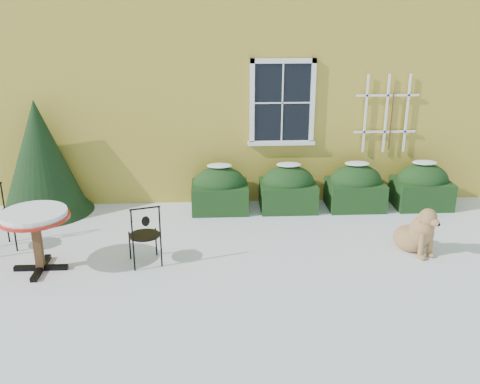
{
  "coord_description": "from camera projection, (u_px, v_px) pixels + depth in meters",
  "views": [
    {
      "loc": [
        -0.43,
        -7.0,
        3.71
      ],
      "look_at": [
        0.0,
        1.0,
        0.9
      ],
      "focal_mm": 40.0,
      "sensor_mm": 36.0,
      "label": 1
    }
  ],
  "objects": [
    {
      "name": "house",
      "position": [
        227.0,
        26.0,
        13.37
      ],
      "size": [
        12.4,
        8.4,
        6.4
      ],
      "color": "gold",
      "rests_on": "ground"
    },
    {
      "name": "evergreen_shrub",
      "position": [
        42.0,
        168.0,
        9.87
      ],
      "size": [
        1.76,
        1.76,
        2.13
      ],
      "rotation": [
        0.0,
        0.0,
        0.02
      ],
      "color": "black",
      "rests_on": "ground"
    },
    {
      "name": "patio_chair_near",
      "position": [
        145.0,
        234.0,
        7.94
      ],
      "size": [
        0.54,
        0.53,
        0.97
      ],
      "rotation": [
        0.0,
        0.0,
        3.43
      ],
      "color": "black",
      "rests_on": "ground"
    },
    {
      "name": "dog",
      "position": [
        417.0,
        233.0,
        8.38
      ],
      "size": [
        0.7,
        0.89,
        0.82
      ],
      "rotation": [
        0.0,
        0.0,
        0.43
      ],
      "color": "#B0814F",
      "rests_on": "ground"
    },
    {
      "name": "ground",
      "position": [
        244.0,
        272.0,
        7.85
      ],
      "size": [
        80.0,
        80.0,
        0.0
      ],
      "primitive_type": "plane",
      "color": "white",
      "rests_on": "ground"
    },
    {
      "name": "bistro_table",
      "position": [
        35.0,
        221.0,
        7.66
      ],
      "size": [
        1.0,
        1.0,
        0.93
      ],
      "rotation": [
        0.0,
        0.0,
        0.08
      ],
      "color": "black",
      "rests_on": "ground"
    },
    {
      "name": "hedge_row",
      "position": [
        322.0,
        188.0,
        10.2
      ],
      "size": [
        4.95,
        0.8,
        0.91
      ],
      "color": "black",
      "rests_on": "ground"
    }
  ]
}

